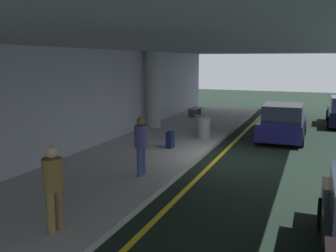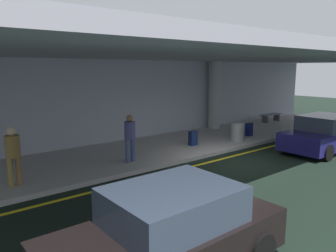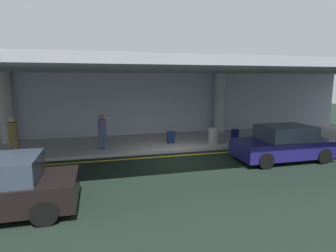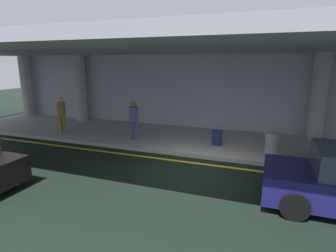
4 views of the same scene
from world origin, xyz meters
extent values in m
plane|color=black|center=(0.00, 0.00, 0.00)|extent=(60.00, 60.00, 0.00)
cube|color=#B0ACAB|center=(0.00, 3.10, 0.07)|extent=(26.00, 4.20, 0.15)
cube|color=yellow|center=(0.00, 0.50, 0.00)|extent=(26.00, 0.14, 0.01)
cylinder|color=#B4AFAD|center=(-12.00, 4.73, 1.97)|extent=(0.66, 0.66, 3.65)
cylinder|color=#B1A7A8|center=(-8.00, 4.73, 1.97)|extent=(0.66, 0.66, 3.65)
cylinder|color=#AAB1AF|center=(4.00, 4.73, 1.97)|extent=(0.66, 0.66, 3.65)
cube|color=gray|center=(0.00, 2.60, 3.95)|extent=(28.00, 13.20, 0.30)
cube|color=#ABAEC1|center=(0.00, 5.35, 1.90)|extent=(26.00, 0.30, 3.80)
cylinder|color=black|center=(2.81, -0.43, 0.32)|extent=(0.64, 0.22, 0.64)
cylinder|color=black|center=(2.81, -2.13, 0.32)|extent=(0.64, 0.22, 0.64)
cylinder|color=black|center=(-4.71, -2.85, 0.32)|extent=(0.64, 0.22, 0.64)
cylinder|color=olive|center=(-7.14, 1.96, 0.56)|extent=(0.16, 0.16, 0.82)
cylinder|color=olive|center=(-6.92, 1.96, 0.56)|extent=(0.16, 0.16, 0.82)
cylinder|color=olive|center=(-7.03, 1.96, 1.28)|extent=(0.38, 0.38, 0.62)
sphere|color=beige|center=(-7.03, 1.96, 1.71)|extent=(0.24, 0.24, 0.24)
cylinder|color=#46527E|center=(-3.33, 1.94, 0.56)|extent=(0.16, 0.16, 0.82)
cylinder|color=#3F4F8B|center=(-3.11, 1.94, 0.56)|extent=(0.16, 0.16, 0.82)
cylinder|color=#4E4A87|center=(-3.22, 1.94, 1.28)|extent=(0.38, 0.38, 0.62)
sphere|color=#8C6647|center=(-3.22, 1.94, 1.71)|extent=(0.24, 0.24, 0.24)
cube|color=#0B154B|center=(3.75, 2.16, 0.46)|extent=(0.36, 0.22, 0.62)
cylinder|color=slate|center=(3.75, 2.16, 0.91)|extent=(0.02, 0.02, 0.28)
cube|color=#13234F|center=(0.23, 2.40, 0.46)|extent=(0.36, 0.22, 0.62)
cylinder|color=slate|center=(0.23, 2.40, 0.91)|extent=(0.02, 0.02, 0.28)
cylinder|color=gray|center=(2.34, 1.73, 0.57)|extent=(0.56, 0.56, 0.85)
camera|label=1|loc=(-12.53, -2.55, 3.40)|focal=40.13mm
camera|label=2|loc=(-9.19, -7.57, 3.40)|focal=34.93mm
camera|label=3|loc=(-3.40, -11.14, 3.40)|focal=29.50mm
camera|label=4|loc=(2.12, -8.29, 3.40)|focal=29.61mm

